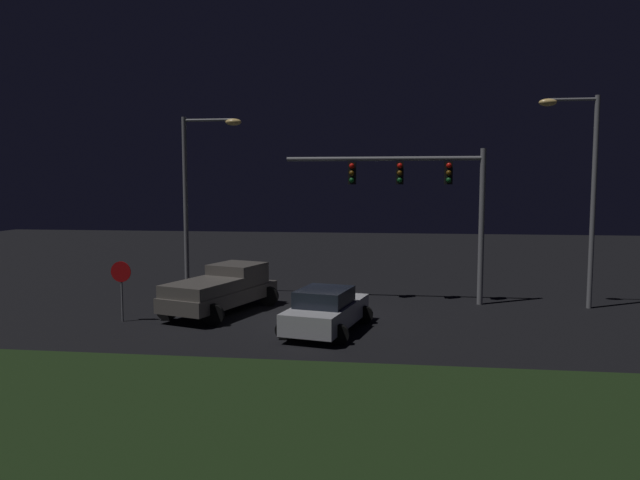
# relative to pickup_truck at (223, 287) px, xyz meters

# --- Properties ---
(ground_plane) EXTENTS (80.00, 80.00, 0.00)m
(ground_plane) POSITION_rel_pickup_truck_xyz_m (3.85, -0.65, -1.00)
(ground_plane) COLOR black
(grass_median) EXTENTS (20.77, 7.95, 0.10)m
(grass_median) POSITION_rel_pickup_truck_xyz_m (3.85, -10.30, -0.95)
(grass_median) COLOR black
(grass_median) RESTS_ON ground_plane
(pickup_truck) EXTENTS (3.98, 5.76, 1.80)m
(pickup_truck) POSITION_rel_pickup_truck_xyz_m (0.00, 0.00, 0.00)
(pickup_truck) COLOR #514C47
(pickup_truck) RESTS_ON ground_plane
(car_sedan) EXTENTS (3.07, 4.68, 1.51)m
(car_sedan) POSITION_rel_pickup_truck_xyz_m (4.39, -2.59, -0.26)
(car_sedan) COLOR #B7B7BC
(car_sedan) RESTS_ON ground_plane
(traffic_signal_gantry) EXTENTS (8.32, 0.56, 6.50)m
(traffic_signal_gantry) POSITION_rel_pickup_truck_xyz_m (7.82, 2.76, 3.90)
(traffic_signal_gantry) COLOR slate
(traffic_signal_gantry) RESTS_ON ground_plane
(street_lamp_left) EXTENTS (2.67, 0.44, 7.96)m
(street_lamp_left) POSITION_rel_pickup_truck_xyz_m (-1.97, 2.84, 4.04)
(street_lamp_left) COLOR slate
(street_lamp_left) RESTS_ON ground_plane
(street_lamp_right) EXTENTS (2.34, 0.44, 8.53)m
(street_lamp_right) POSITION_rel_pickup_truck_xyz_m (14.14, 2.55, 4.31)
(street_lamp_right) COLOR slate
(street_lamp_right) RESTS_ON ground_plane
(stop_sign) EXTENTS (0.76, 0.08, 2.23)m
(stop_sign) POSITION_rel_pickup_truck_xyz_m (-3.20, -2.09, 0.56)
(stop_sign) COLOR slate
(stop_sign) RESTS_ON ground_plane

